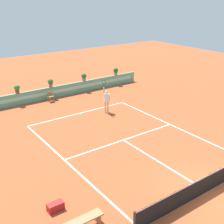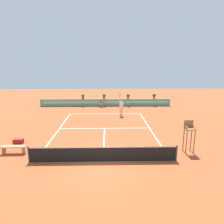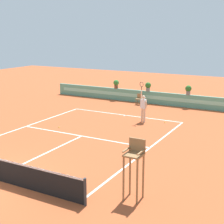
{
  "view_description": "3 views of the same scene",
  "coord_description": "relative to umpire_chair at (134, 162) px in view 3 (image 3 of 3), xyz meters",
  "views": [
    {
      "loc": [
        -10.36,
        -6.84,
        8.61
      ],
      "look_at": [
        0.72,
        8.62,
        1.0
      ],
      "focal_mm": 48.23,
      "sensor_mm": 36.0,
      "label": 1
    },
    {
      "loc": [
        0.28,
        -11.14,
        5.73
      ],
      "look_at": [
        0.72,
        8.62,
        1.0
      ],
      "focal_mm": 32.36,
      "sensor_mm": 36.0,
      "label": 2
    },
    {
      "loc": [
        10.09,
        -8.55,
        5.69
      ],
      "look_at": [
        0.72,
        8.62,
        1.0
      ],
      "focal_mm": 53.83,
      "sensor_mm": 36.0,
      "label": 3
    }
  ],
  "objects": [
    {
      "name": "potted_plant_centre",
      "position": [
        -5.81,
        15.13,
        0.07
      ],
      "size": [
        0.48,
        0.48,
        0.72
      ],
      "color": "gray",
      "rests_on": "back_wall_barrier"
    },
    {
      "name": "ball_kid_chair",
      "position": [
        -6.25,
        14.39,
        -0.86
      ],
      "size": [
        0.44,
        0.44,
        0.85
      ],
      "color": "olive",
      "rests_on": "ground"
    },
    {
      "name": "tennis_ball_mid_court",
      "position": [
        -2.47,
        10.0,
        -1.31
      ],
      "size": [
        0.07,
        0.07,
        0.07
      ],
      "primitive_type": "sphere",
      "color": "#CCE033",
      "rests_on": "ground"
    },
    {
      "name": "tennis_ball_near_baseline",
      "position": [
        -7.75,
        5.86,
        -1.31
      ],
      "size": [
        0.07,
        0.07,
        0.07
      ],
      "primitive_type": "sphere",
      "color": "#CCE033",
      "rests_on": "ground"
    },
    {
      "name": "court_lines",
      "position": [
        -5.62,
        5.45,
        -1.34
      ],
      "size": [
        8.32,
        11.94,
        0.01
      ],
      "color": "white",
      "rests_on": "ground"
    },
    {
      "name": "potted_plant_left",
      "position": [
        -8.73,
        15.13,
        0.07
      ],
      "size": [
        0.48,
        0.48,
        0.72
      ],
      "color": "brown",
      "rests_on": "back_wall_barrier"
    },
    {
      "name": "potted_plant_right",
      "position": [
        -2.5,
        15.13,
        0.07
      ],
      "size": [
        0.48,
        0.48,
        0.72
      ],
      "color": "gray",
      "rests_on": "back_wall_barrier"
    },
    {
      "name": "umpire_chair",
      "position": [
        0.0,
        0.0,
        0.0
      ],
      "size": [
        0.6,
        0.6,
        2.14
      ],
      "color": "olive",
      "rests_on": "ground"
    },
    {
      "name": "ground_plane",
      "position": [
        -5.62,
        4.74,
        -1.34
      ],
      "size": [
        60.0,
        60.0,
        0.0
      ],
      "primitive_type": "plane",
      "color": "#A84C28"
    },
    {
      "name": "back_wall_barrier",
      "position": [
        -5.62,
        15.12,
        -0.84
      ],
      "size": [
        18.0,
        0.21,
        1.0
      ],
      "color": "#599E84",
      "rests_on": "ground"
    },
    {
      "name": "tennis_player",
      "position": [
        -3.81,
        9.59,
        -0.29
      ],
      "size": [
        0.59,
        0.33,
        2.58
      ],
      "color": "beige",
      "rests_on": "ground"
    }
  ]
}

